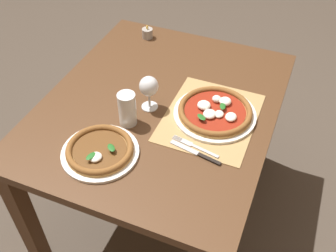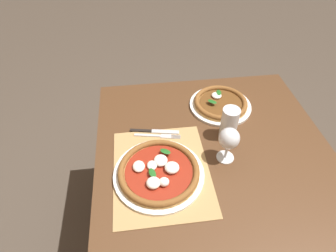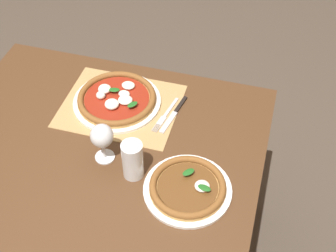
# 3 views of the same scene
# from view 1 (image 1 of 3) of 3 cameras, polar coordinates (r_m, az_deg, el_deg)

# --- Properties ---
(ground_plane) EXTENTS (24.00, 24.00, 0.00)m
(ground_plane) POSITION_cam_1_polar(r_m,az_deg,el_deg) (2.25, -0.87, -11.16)
(ground_plane) COLOR #473D33
(dining_table) EXTENTS (1.17, 0.97, 0.74)m
(dining_table) POSITION_cam_1_polar(r_m,az_deg,el_deg) (1.76, -1.08, 0.78)
(dining_table) COLOR #4C301C
(dining_table) RESTS_ON ground
(paper_placemat) EXTENTS (0.45, 0.36, 0.00)m
(paper_placemat) POSITION_cam_1_polar(r_m,az_deg,el_deg) (1.63, 6.19, 1.26)
(paper_placemat) COLOR #A88451
(paper_placemat) RESTS_ON dining_table
(pizza_near) EXTENTS (0.34, 0.34, 0.05)m
(pizza_near) POSITION_cam_1_polar(r_m,az_deg,el_deg) (1.63, 6.84, 2.11)
(pizza_near) COLOR white
(pizza_near) RESTS_ON paper_placemat
(pizza_far) EXTENTS (0.29, 0.29, 0.04)m
(pizza_far) POSITION_cam_1_polar(r_m,az_deg,el_deg) (1.49, -9.86, -3.50)
(pizza_far) COLOR white
(pizza_far) RESTS_ON dining_table
(wine_glass) EXTENTS (0.08, 0.08, 0.16)m
(wine_glass) POSITION_cam_1_polar(r_m,az_deg,el_deg) (1.61, -2.79, 5.61)
(wine_glass) COLOR silver
(wine_glass) RESTS_ON dining_table
(pint_glass) EXTENTS (0.07, 0.07, 0.15)m
(pint_glass) POSITION_cam_1_polar(r_m,az_deg,el_deg) (1.56, -5.93, 2.38)
(pint_glass) COLOR silver
(pint_glass) RESTS_ON dining_table
(fork) EXTENTS (0.05, 0.20, 0.00)m
(fork) POSITION_cam_1_polar(r_m,az_deg,el_deg) (1.50, 3.93, -2.97)
(fork) COLOR #B7B7BC
(fork) RESTS_ON paper_placemat
(knife) EXTENTS (0.06, 0.21, 0.01)m
(knife) POSITION_cam_1_polar(r_m,az_deg,el_deg) (1.48, 3.95, -3.84)
(knife) COLOR black
(knife) RESTS_ON paper_placemat
(votive_candle) EXTENTS (0.06, 0.06, 0.07)m
(votive_candle) POSITION_cam_1_polar(r_m,az_deg,el_deg) (2.12, -3.01, 13.25)
(votive_candle) COLOR gray
(votive_candle) RESTS_ON dining_table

